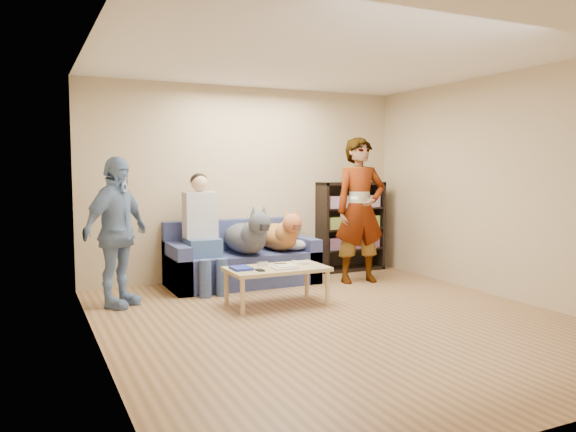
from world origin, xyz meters
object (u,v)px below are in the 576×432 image
dog_tan (280,235)px  coffee_table (277,271)px  person_standing_right (360,210)px  camera_silver (263,264)px  person_seated (203,228)px  bookshelf (350,224)px  sofa (241,262)px  dog_gray (248,236)px  notebook_blue (241,268)px  person_standing_left (116,232)px

dog_tan → coffee_table: size_ratio=1.06×
person_standing_right → camera_silver: 1.78m
person_seated → bookshelf: (2.35, 0.36, -0.09)m
sofa → dog_gray: 0.44m
person_standing_right → dog_tan: bearing=164.1°
dog_gray → bookshelf: bearing=14.7°
camera_silver → dog_tan: size_ratio=0.09×
notebook_blue → sofa: sofa is taller
dog_gray → dog_tan: dog_gray is taller
camera_silver → bookshelf: 2.38m
person_standing_left → person_seated: person_standing_left is taller
person_standing_right → person_seated: bearing=175.2°
camera_silver → sofa: sofa is taller
notebook_blue → dog_tan: size_ratio=0.22×
notebook_blue → bookshelf: (2.24, 1.40, 0.25)m
notebook_blue → bookshelf: size_ratio=0.20×
person_standing_right → dog_tan: size_ratio=1.64×
dog_gray → dog_tan: size_ratio=1.09×
notebook_blue → coffee_table: notebook_blue is taller
sofa → dog_tan: dog_tan is taller
person_standing_right → notebook_blue: bearing=-154.9°
person_standing_left → sofa: (1.64, 0.54, -0.54)m
notebook_blue → sofa: size_ratio=0.14×
person_standing_right → bookshelf: size_ratio=1.47×
person_standing_right → camera_silver: (-1.62, -0.55, -0.51)m
camera_silver → dog_tan: 1.17m
person_seated → notebook_blue: bearing=-83.8°
dog_gray → bookshelf: 1.86m
person_standing_right → coffee_table: person_standing_right is taller
dog_gray → dog_tan: (0.49, 0.10, -0.02)m
dog_tan → person_standing_right: bearing=-23.0°
person_standing_right → coffee_table: (-1.50, -0.67, -0.58)m
person_seated → camera_silver: bearing=-68.0°
person_standing_left → person_seated: bearing=-21.4°
person_seated → dog_tan: (1.04, -0.02, -0.14)m
dog_tan → person_standing_left: bearing=-169.4°
sofa → bookshelf: size_ratio=1.46×
person_standing_right → coffee_table: bearing=-148.9°
notebook_blue → bookshelf: bearing=32.1°
person_standing_left → dog_gray: size_ratio=1.29×
person_standing_right → sofa: size_ratio=1.00×
person_standing_left → bookshelf: 3.53m
person_standing_right → person_standing_left: 3.11m
sofa → coffee_table: bearing=-91.8°
dog_tan → bookshelf: 1.36m
camera_silver → dog_gray: 0.90m
person_standing_right → camera_silver: person_standing_right is taller
dog_gray → camera_silver: bearing=-100.4°
coffee_table → bookshelf: bearing=38.3°
dog_gray → coffee_table: (-0.04, -0.98, -0.28)m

